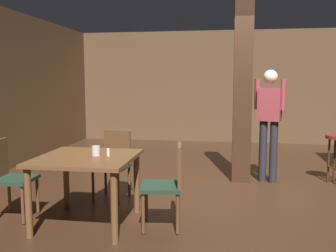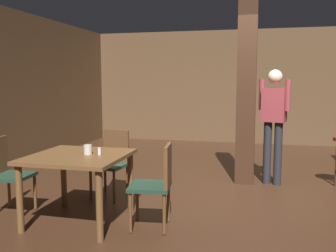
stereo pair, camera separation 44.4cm
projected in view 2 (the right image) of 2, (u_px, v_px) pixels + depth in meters
ground_plane at (238, 196)px, 5.09m from camera, size 10.80×10.80×0.00m
wall_back at (250, 87)px, 9.25m from camera, size 8.00×0.10×2.80m
pillar at (246, 91)px, 5.61m from camera, size 0.28×0.28×2.80m
dining_table at (79, 165)px, 4.10m from camera, size 1.02×1.02×0.75m
chair_west at (6, 171)px, 4.37m from camera, size 0.44×0.44×0.89m
chair_north at (112, 160)px, 4.98m from camera, size 0.48×0.48×0.89m
chair_east at (157, 181)px, 3.93m from camera, size 0.47×0.47×0.89m
napkin_cup at (88, 150)px, 4.11m from camera, size 0.09×0.09×0.10m
salt_shaker at (99, 151)px, 4.07m from camera, size 0.03×0.03×0.08m
standing_person at (274, 118)px, 5.55m from camera, size 0.47×0.29×1.72m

